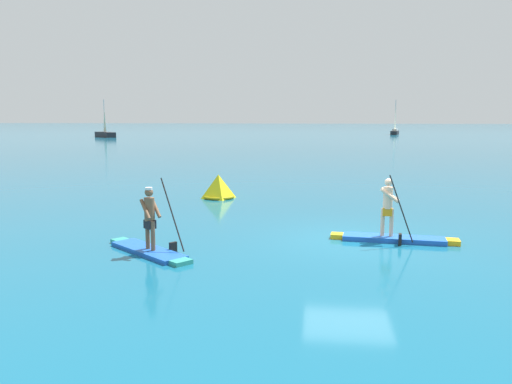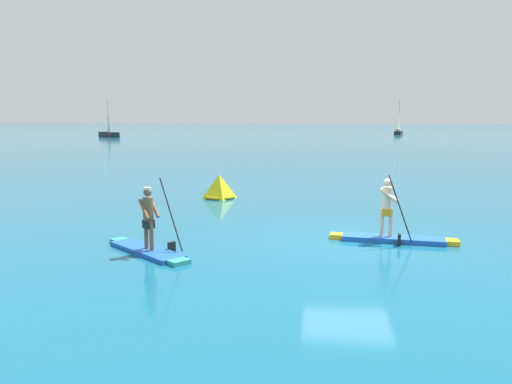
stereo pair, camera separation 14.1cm
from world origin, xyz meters
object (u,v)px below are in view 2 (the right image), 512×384
object	(u,v)px
paddleboarder_near_left	(148,240)
sailboat_right_horizon	(399,130)
race_marker_buoy	(219,188)
paddleboarder_mid_center	(392,230)
sailboat_left_horizon	(109,133)

from	to	relation	value
paddleboarder_near_left	sailboat_right_horizon	bearing A→B (deg)	118.00
paddleboarder_near_left	race_marker_buoy	bearing A→B (deg)	129.57
paddleboarder_near_left	sailboat_right_horizon	size ratio (longest dim) A/B	0.43
paddleboarder_near_left	race_marker_buoy	distance (m)	8.97
paddleboarder_mid_center	race_marker_buoy	size ratio (longest dim) A/B	2.46
paddleboarder_mid_center	sailboat_right_horizon	bearing A→B (deg)	88.41
sailboat_left_horizon	paddleboarder_near_left	bearing A→B (deg)	-18.05
race_marker_buoy	sailboat_right_horizon	distance (m)	80.61
race_marker_buoy	paddleboarder_mid_center	bearing A→B (deg)	-47.68
sailboat_left_horizon	paddleboarder_mid_center	bearing A→B (deg)	-13.09
sailboat_right_horizon	race_marker_buoy	bearing A→B (deg)	179.80
paddleboarder_mid_center	sailboat_left_horizon	bearing A→B (deg)	125.22
paddleboarder_near_left	paddleboarder_mid_center	xyz separation A→B (m)	(6.33, 2.05, -0.02)
paddleboarder_mid_center	race_marker_buoy	world-z (taller)	paddleboarder_mid_center
paddleboarder_near_left	race_marker_buoy	xyz separation A→B (m)	(0.04, 8.96, 0.11)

